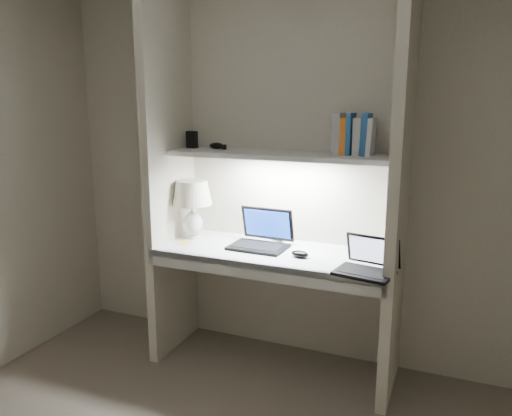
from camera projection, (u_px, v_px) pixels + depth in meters
The scene contains 17 objects.
back_wall at pixel (289, 168), 3.22m from camera, with size 3.20×0.01×2.50m, color beige.
alcove_panel_left at pixel (169, 167), 3.25m from camera, with size 0.06×0.55×2.50m, color beige.
alcove_panel_right at pixel (400, 181), 2.70m from camera, with size 0.06×0.55×2.50m, color beige.
desk at pixel (273, 254), 3.08m from camera, with size 1.40×0.55×0.04m, color white.
desk_apron at pixel (258, 271), 2.85m from camera, with size 1.46×0.03×0.10m, color silver.
shelf at pixel (280, 155), 3.04m from camera, with size 1.40×0.36×0.03m, color silver.
strip_light at pixel (280, 159), 3.04m from camera, with size 0.60×0.04×0.01m, color white.
table_lamp at pixel (192, 199), 3.30m from camera, with size 0.27×0.27×0.39m.
laptop_main at pixel (262, 238), 3.16m from camera, with size 0.36×0.31×0.24m.
laptop_netbook at pixel (367, 265), 2.68m from camera, with size 0.34×0.31×0.19m.
speaker at pixel (279, 231), 3.28m from camera, with size 0.09×0.06×0.12m, color silver.
mouse at pixel (300, 254), 2.94m from camera, with size 0.11×0.07×0.04m, color black.
cable_coil at pixel (266, 245), 3.18m from camera, with size 0.10×0.10×0.01m, color black.
sticky_note at pixel (185, 243), 3.23m from camera, with size 0.07×0.07×0.00m, color yellow.
book_row at pixel (354, 135), 2.89m from camera, with size 0.23×0.16×0.24m.
shelf_box at pixel (192, 140), 3.31m from camera, with size 0.07×0.05×0.11m, color black.
shelf_gadget at pixel (217, 146), 3.23m from camera, with size 0.10×0.07×0.04m, color black.
Camera 1 is at (1.03, -1.54, 1.68)m, focal length 35.00 mm.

